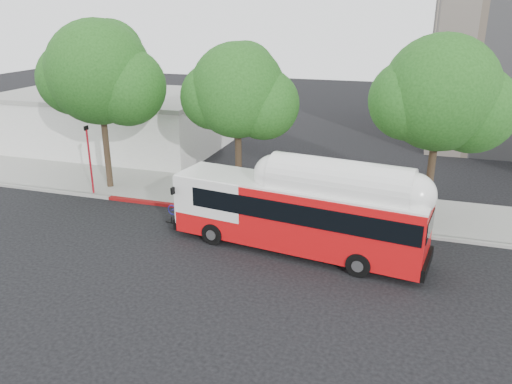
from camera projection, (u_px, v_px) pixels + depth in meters
The scene contains 10 objects.
ground at pixel (216, 247), 22.50m from camera, with size 120.00×120.00×0.00m, color black.
sidewalk at pixel (258, 197), 28.30m from camera, with size 60.00×5.00×0.15m, color gray.
curb_strip at pixel (244, 214), 25.97m from camera, with size 60.00×0.30×0.15m, color gray.
red_curb_segment at pixel (191, 207), 26.82m from camera, with size 10.00×0.32×0.16m, color maroon.
street_tree_left at pixel (107, 77), 27.65m from camera, with size 6.67×5.80×9.74m.
street_tree_mid at pixel (245, 95), 26.09m from camera, with size 5.75×5.00×8.62m.
street_tree_right at pixel (450, 98), 22.96m from camera, with size 6.21×5.40×9.18m.
low_commercial_bldg at pixel (113, 120), 38.28m from camera, with size 16.20×10.20×4.25m.
transit_bus at pixel (298, 216), 21.67m from camera, with size 12.10×4.00×3.52m.
signal_pole at pixel (90, 160), 28.15m from camera, with size 0.12×0.39×4.07m.
Camera 1 is at (7.84, -18.83, 9.99)m, focal length 35.00 mm.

